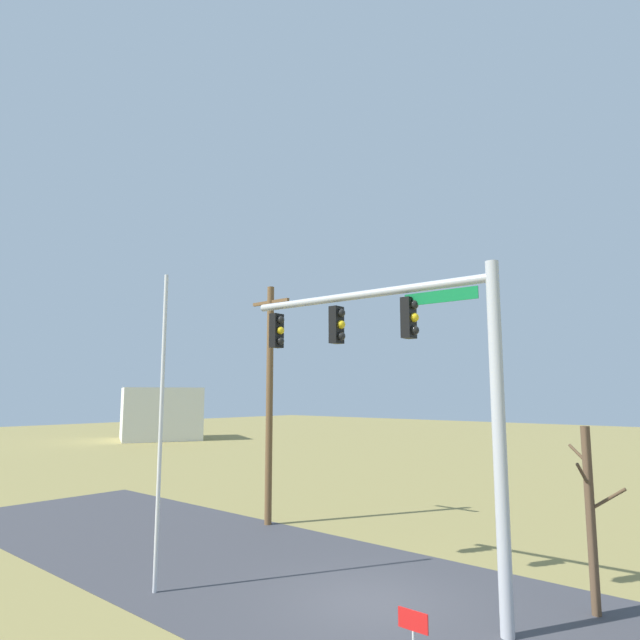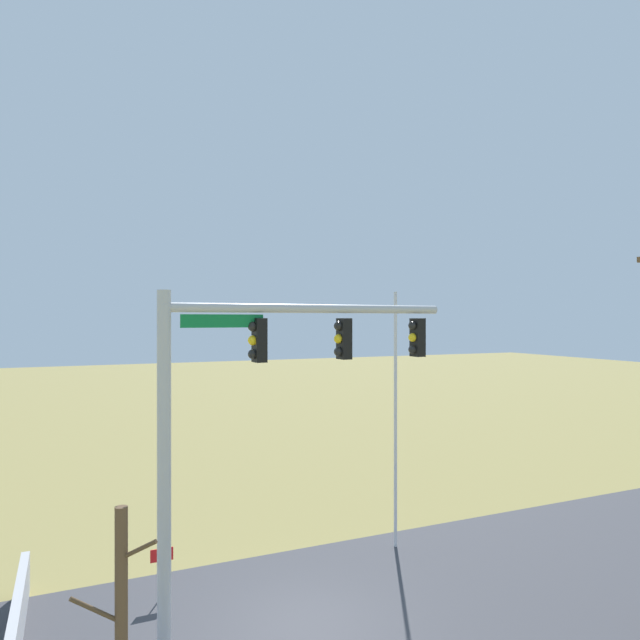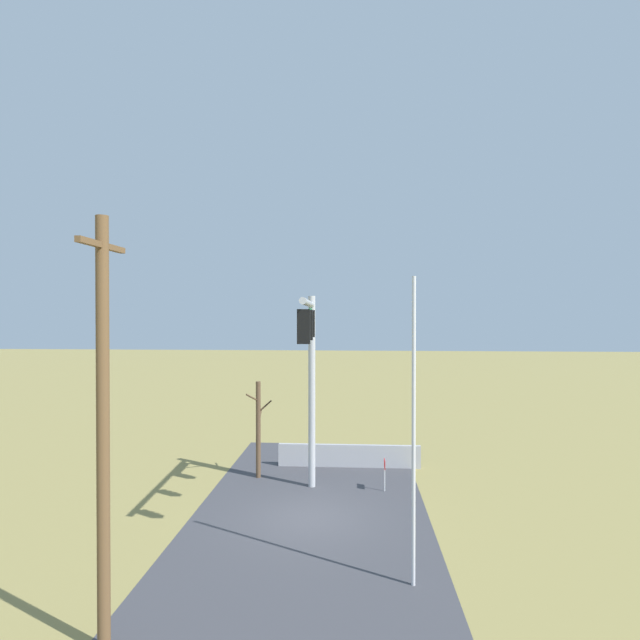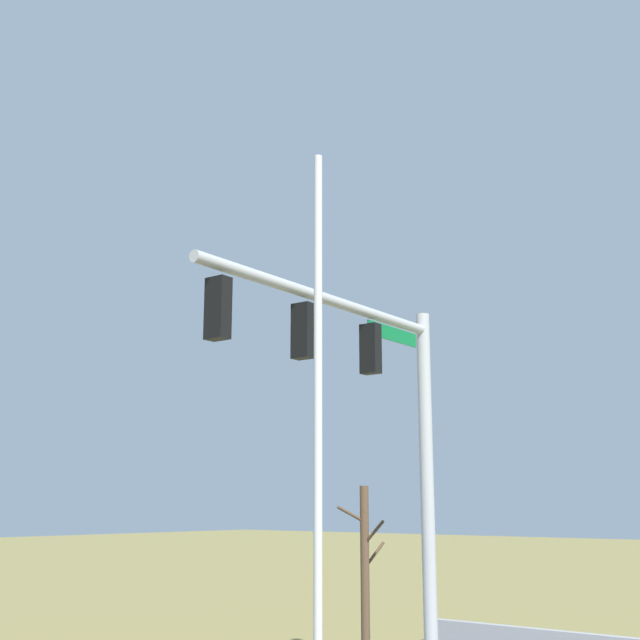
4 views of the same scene
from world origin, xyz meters
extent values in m
cylinder|color=#B2B5BA|center=(3.12, 0.19, 3.78)|extent=(0.28, 0.28, 7.55)
cylinder|color=#B2B5BA|center=(-0.28, 0.04, 7.20)|extent=(6.81, 0.51, 0.20)
cube|color=#0F7238|center=(1.90, 0.13, 6.92)|extent=(1.80, 0.11, 0.28)
cube|color=black|center=(1.08, 0.10, 6.50)|extent=(0.26, 0.37, 0.96)
sphere|color=black|center=(1.23, 0.10, 6.80)|extent=(0.22, 0.22, 0.22)
sphere|color=yellow|center=(1.23, 0.10, 6.50)|extent=(0.22, 0.22, 0.22)
sphere|color=black|center=(1.23, 0.10, 6.20)|extent=(0.22, 0.22, 0.22)
cube|color=black|center=(-1.02, 0.00, 6.50)|extent=(0.26, 0.37, 0.96)
sphere|color=black|center=(-0.87, 0.01, 6.80)|extent=(0.22, 0.22, 0.22)
sphere|color=yellow|center=(-0.87, 0.01, 6.50)|extent=(0.22, 0.22, 0.22)
sphere|color=black|center=(-0.87, 0.01, 6.20)|extent=(0.22, 0.22, 0.22)
cube|color=black|center=(-3.13, -0.10, 6.50)|extent=(0.26, 0.37, 0.96)
sphere|color=black|center=(-2.98, -0.09, 6.80)|extent=(0.22, 0.22, 0.22)
sphere|color=yellow|center=(-2.98, -0.09, 6.50)|extent=(0.22, 0.22, 0.22)
sphere|color=black|center=(-2.98, -0.09, 6.20)|extent=(0.22, 0.22, 0.22)
cylinder|color=silver|center=(-4.27, -2.98, 3.90)|extent=(0.10, 0.10, 7.80)
cylinder|color=brown|center=(4.13, 2.52, 2.01)|extent=(0.20, 0.20, 4.02)
cylinder|color=brown|center=(4.50, 2.52, 2.47)|extent=(0.78, 0.07, 0.57)
cylinder|color=brown|center=(3.90, 2.72, 3.38)|extent=(0.54, 0.47, 0.39)
cylinder|color=brown|center=(4.11, 2.24, 2.99)|extent=(0.12, 0.61, 0.55)
camera|label=1|loc=(7.87, -10.85, 4.74)|focal=30.76mm
camera|label=2|loc=(4.90, 11.89, 6.96)|focal=31.81mm
camera|label=3|loc=(-17.60, -1.51, 6.86)|focal=29.60mm
camera|label=4|loc=(-11.76, -9.11, 3.60)|focal=47.18mm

